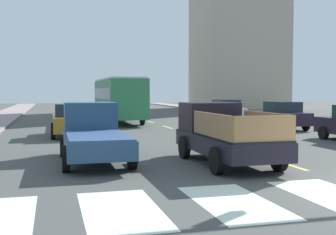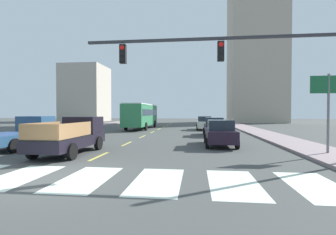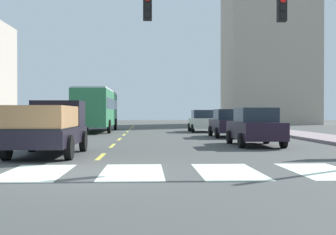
{
  "view_description": "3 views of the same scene",
  "coord_description": "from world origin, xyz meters",
  "views": [
    {
      "loc": [
        -7.35,
        -8.48,
        2.37
      ],
      "look_at": [
        -2.11,
        11.03,
        1.14
      ],
      "focal_mm": 46.39,
      "sensor_mm": 36.0,
      "label": 1
    },
    {
      "loc": [
        4.87,
        -7.75,
        2.23
      ],
      "look_at": [
        1.95,
        17.44,
        1.68
      ],
      "focal_mm": 25.99,
      "sensor_mm": 36.0,
      "label": 2
    },
    {
      "loc": [
        1.59,
        -11.1,
        1.49
      ],
      "look_at": [
        2.85,
        15.98,
        1.21
      ],
      "focal_mm": 47.14,
      "sensor_mm": 36.0,
      "label": 3
    }
  ],
  "objects": [
    {
      "name": "crosswalk_stripe_3",
      "position": [
        -1.21,
        0.0,
        0.0
      ],
      "size": [
        1.55,
        3.24,
        0.01
      ],
      "primitive_type": "cube",
      "color": "silver",
      "rests_on": "ground"
    },
    {
      "name": "block_mid_left",
      "position": [
        -22.41,
        49.87,
        6.82
      ],
      "size": [
        9.72,
        9.55,
        13.64
      ],
      "primitive_type": "cube",
      "color": "#B3A998",
      "rests_on": "ground"
    },
    {
      "name": "lane_dash_6",
      "position": [
        0.0,
        34.0,
        0.0
      ],
      "size": [
        0.16,
        2.4,
        0.01
      ],
      "primitive_type": "cube",
      "color": "#D7C948",
      "rests_on": "ground"
    },
    {
      "name": "lane_dash_1",
      "position": [
        0.0,
        9.0,
        0.0
      ],
      "size": [
        0.16,
        2.4,
        0.01
      ],
      "primitive_type": "cube",
      "color": "#D7C948",
      "rests_on": "ground"
    },
    {
      "name": "sidewalk_left",
      "position": [
        -11.62,
        18.0,
        0.07
      ],
      "size": [
        2.88,
        110.0,
        0.15
      ],
      "primitive_type": "cube",
      "color": "gray",
      "rests_on": "ground"
    },
    {
      "name": "crosswalk_stripe_6",
      "position": [
        6.05,
        0.0,
        0.0
      ],
      "size": [
        1.55,
        3.24,
        0.01
      ],
      "primitive_type": "cube",
      "color": "silver",
      "rests_on": "ground"
    },
    {
      "name": "traffic_signal_gantry",
      "position": [
        7.18,
        2.93,
        4.27
      ],
      "size": [
        10.9,
        0.27,
        6.0
      ],
      "color": "#2D2D33",
      "rests_on": "ground"
    },
    {
      "name": "pickup_dark",
      "position": [
        -5.99,
        6.48,
        0.92
      ],
      "size": [
        2.18,
        5.2,
        1.96
      ],
      "rotation": [
        0.0,
        0.0,
        -0.02
      ],
      "color": "navy",
      "rests_on": "ground"
    },
    {
      "name": "city_bus",
      "position": [
        -2.47,
        24.31,
        1.95
      ],
      "size": [
        2.72,
        10.8,
        3.32
      ],
      "rotation": [
        0.0,
        0.0,
        0.02
      ],
      "color": "#2E784B",
      "rests_on": "ground"
    },
    {
      "name": "crosswalk_stripe_5",
      "position": [
        3.63,
        0.0,
        0.0
      ],
      "size": [
        1.55,
        3.24,
        0.01
      ],
      "primitive_type": "cube",
      "color": "silver",
      "rests_on": "ground"
    },
    {
      "name": "direction_sign_green",
      "position": [
        11.57,
        5.54,
        3.03
      ],
      "size": [
        1.7,
        0.12,
        4.2
      ],
      "color": "slate",
      "rests_on": "ground"
    },
    {
      "name": "crosswalk_stripe_7",
      "position": [
        8.47,
        0.0,
        0.0
      ],
      "size": [
        1.55,
        3.24,
        0.01
      ],
      "primitive_type": "cube",
      "color": "silver",
      "rests_on": "ground"
    },
    {
      "name": "sidewalk_right",
      "position": [
        11.62,
        18.0,
        0.07
      ],
      "size": [
        2.88,
        110.0,
        0.15
      ],
      "primitive_type": "cube",
      "color": "gray",
      "rests_on": "ground"
    },
    {
      "name": "lane_dash_0",
      "position": [
        0.0,
        4.0,
        0.0
      ],
      "size": [
        0.16,
        2.4,
        0.01
      ],
      "primitive_type": "cube",
      "color": "#D7C948",
      "rests_on": "ground"
    },
    {
      "name": "crosswalk_stripe_4",
      "position": [
        1.21,
        0.0,
        0.0
      ],
      "size": [
        1.55,
        3.24,
        0.01
      ],
      "primitive_type": "cube",
      "color": "silver",
      "rests_on": "ground"
    },
    {
      "name": "lane_dash_2",
      "position": [
        0.0,
        14.0,
        0.0
      ],
      "size": [
        0.16,
        2.4,
        0.01
      ],
      "primitive_type": "cube",
      "color": "#D7C948",
      "rests_on": "ground"
    },
    {
      "name": "lane_dash_3",
      "position": [
        0.0,
        19.0,
        0.0
      ],
      "size": [
        0.16,
        2.4,
        0.01
      ],
      "primitive_type": "cube",
      "color": "#D7C948",
      "rests_on": "ground"
    },
    {
      "name": "lane_dash_5",
      "position": [
        0.0,
        29.0,
        0.0
      ],
      "size": [
        0.16,
        2.4,
        0.01
      ],
      "primitive_type": "cube",
      "color": "#D7C948",
      "rests_on": "ground"
    },
    {
      "name": "sedan_mid",
      "position": [
        -6.41,
        14.77,
        0.86
      ],
      "size": [
        2.02,
        4.4,
        1.72
      ],
      "rotation": [
        0.0,
        0.0,
        0.05
      ],
      "color": "olive",
      "rests_on": "ground"
    },
    {
      "name": "lane_dash_7",
      "position": [
        0.0,
        39.0,
        0.0
      ],
      "size": [
        0.16,
        2.4,
        0.01
      ],
      "primitive_type": "cube",
      "color": "#D7C948",
      "rests_on": "ground"
    },
    {
      "name": "sedan_far",
      "position": [
        6.46,
        8.65,
        0.86
      ],
      "size": [
        2.02,
        4.4,
        1.72
      ],
      "rotation": [
        0.0,
        0.0,
        -0.01
      ],
      "color": "black",
      "rests_on": "ground"
    },
    {
      "name": "ground_plane",
      "position": [
        0.0,
        0.0,
        0.0
      ],
      "size": [
        160.0,
        160.0,
        0.0
      ],
      "primitive_type": "plane",
      "color": "#444745"
    },
    {
      "name": "sedan_near_left",
      "position": [
        6.58,
        15.91,
        0.86
      ],
      "size": [
        2.02,
        4.4,
        1.72
      ],
      "rotation": [
        0.0,
        0.0,
        -0.0
      ],
      "color": "black",
      "rests_on": "ground"
    },
    {
      "name": "pickup_stakebed",
      "position": [
        -1.87,
        4.95,
        0.94
      ],
      "size": [
        2.18,
        5.2,
        1.96
      ],
      "rotation": [
        0.0,
        0.0,
        0.03
      ],
      "color": "black",
      "rests_on": "ground"
    },
    {
      "name": "sedan_near_right",
      "position": [
        5.92,
        23.41,
        0.86
      ],
      "size": [
        2.02,
        4.4,
        1.72
      ],
      "rotation": [
        0.0,
        0.0,
        -0.0
      ],
      "color": "beige",
      "rests_on": "ground"
    },
    {
      "name": "lane_dash_4",
      "position": [
        0.0,
        24.0,
        0.0
      ],
      "size": [
        0.16,
        2.4,
        0.01
      ],
      "primitive_type": "cube",
      "color": "#D7C948",
      "rests_on": "ground"
    }
  ]
}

